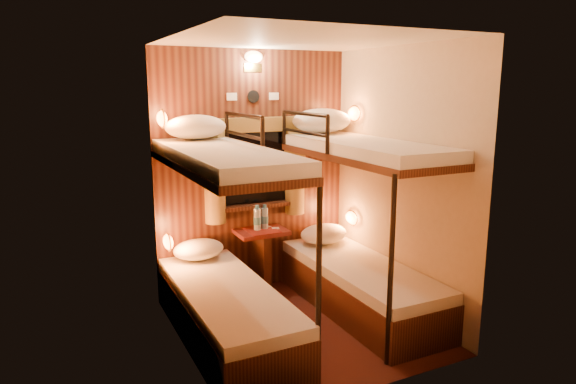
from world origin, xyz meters
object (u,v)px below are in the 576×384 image
bottle_right (265,218)px  bottle_left (257,219)px  bunk_left (226,275)px  bunk_right (360,252)px  table (262,253)px

bottle_right → bottle_left: bearing=-169.0°
bunk_left → bottle_left: 1.03m
bunk_right → bottle_left: 1.07m
bunk_right → bottle_left: (-0.68, 0.80, 0.20)m
bottle_left → bunk_left: bearing=-127.4°
bunk_left → bottle_left: (0.61, 0.80, 0.20)m
bunk_left → bottle_right: bearing=49.4°
bunk_right → bottle_right: 1.03m
table → bottle_right: bearing=33.8°
bunk_left → bottle_left: bearing=52.6°
bunk_left → table: (0.65, 0.78, -0.14)m
bunk_right → table: size_ratio=2.90×
bunk_left → bottle_left: size_ratio=7.49×
bunk_left → bottle_right: (0.70, 0.82, 0.20)m
bunk_right → table: bearing=129.7°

